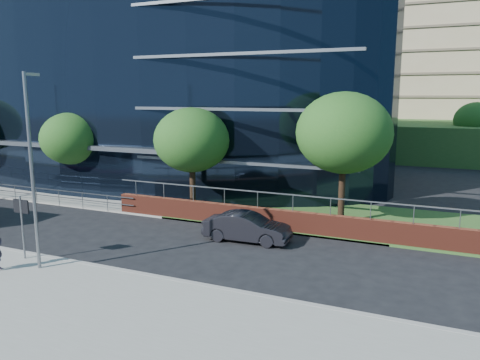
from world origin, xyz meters
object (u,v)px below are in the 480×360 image
at_px(tree_far_b, 71,139).
at_px(tree_far_c, 192,140).
at_px(street_sign, 22,214).
at_px(tree_far_d, 344,133).
at_px(streetlight_east, 32,166).
at_px(parked_car, 247,227).
at_px(tree_dist_e, 477,121).

distance_m(tree_far_b, tree_far_c, 10.02).
height_order(street_sign, tree_far_d, tree_far_d).
height_order(street_sign, streetlight_east, streetlight_east).
bearing_deg(tree_far_d, streetlight_east, -129.40).
xyz_separation_m(tree_far_c, parked_car, (5.34, -3.96, -3.81)).
relative_size(tree_far_d, streetlight_east, 0.93).
xyz_separation_m(street_sign, tree_far_d, (11.50, 11.59, 3.04)).
relative_size(street_sign, tree_dist_e, 0.43).
height_order(streetlight_east, parked_car, streetlight_east).
distance_m(street_sign, tree_dist_e, 45.99).
relative_size(streetlight_east, parked_car, 1.82).
bearing_deg(street_sign, tree_far_c, 76.71).
height_order(tree_far_b, tree_dist_e, tree_dist_e).
relative_size(street_sign, parked_car, 0.64).
xyz_separation_m(tree_far_c, tree_far_d, (9.00, 1.00, 0.65)).
relative_size(tree_far_c, parked_car, 1.49).
relative_size(tree_far_b, tree_far_c, 0.93).
bearing_deg(tree_far_d, parked_car, -126.44).
bearing_deg(tree_dist_e, tree_far_c, -118.74).
bearing_deg(tree_far_c, tree_dist_e, 61.26).
height_order(tree_far_c, parked_car, tree_far_c).
bearing_deg(tree_far_c, parked_car, -36.59).
xyz_separation_m(tree_far_d, streetlight_east, (-10.00, -12.17, -0.75)).
distance_m(street_sign, parked_car, 10.36).
height_order(tree_dist_e, parked_car, tree_dist_e).
relative_size(tree_dist_e, parked_car, 1.49).
height_order(tree_far_c, tree_dist_e, same).
distance_m(tree_far_c, parked_car, 7.66).
bearing_deg(tree_far_b, street_sign, -55.92).
xyz_separation_m(tree_far_b, tree_far_d, (19.00, 0.50, 0.98)).
distance_m(tree_dist_e, streetlight_east, 45.85).
distance_m(tree_far_d, streetlight_east, 15.77).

